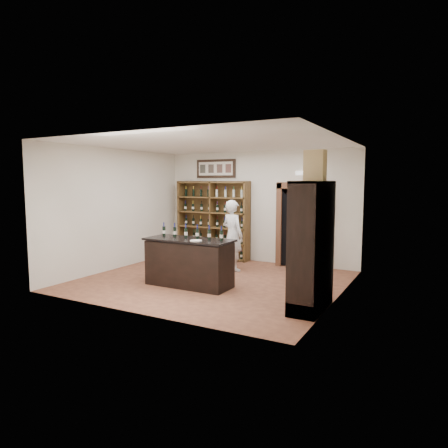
# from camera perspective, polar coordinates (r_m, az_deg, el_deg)

# --- Properties ---
(floor) EXTENTS (5.50, 5.50, 0.00)m
(floor) POSITION_cam_1_polar(r_m,az_deg,el_deg) (8.94, -1.75, -8.08)
(floor) COLOR #92583A
(floor) RESTS_ON ground
(ceiling) EXTENTS (5.50, 5.50, 0.00)m
(ceiling) POSITION_cam_1_polar(r_m,az_deg,el_deg) (8.70, -1.82, 11.44)
(ceiling) COLOR white
(ceiling) RESTS_ON wall_back
(wall_back) EXTENTS (5.50, 0.04, 3.00)m
(wall_back) POSITION_cam_1_polar(r_m,az_deg,el_deg) (10.92, 4.86, 2.47)
(wall_back) COLOR silver
(wall_back) RESTS_ON ground
(wall_left) EXTENTS (0.04, 5.00, 3.00)m
(wall_left) POSITION_cam_1_polar(r_m,az_deg,el_deg) (10.35, -15.05, 2.08)
(wall_left) COLOR silver
(wall_left) RESTS_ON ground
(wall_right) EXTENTS (0.04, 5.00, 3.00)m
(wall_right) POSITION_cam_1_polar(r_m,az_deg,el_deg) (7.68, 16.21, 0.70)
(wall_right) COLOR silver
(wall_right) RESTS_ON ground
(wine_shelf) EXTENTS (2.20, 0.38, 2.20)m
(wine_shelf) POSITION_cam_1_polar(r_m,az_deg,el_deg) (11.39, -1.50, 0.62)
(wine_shelf) COLOR brown
(wine_shelf) RESTS_ON ground
(framed_picture) EXTENTS (1.25, 0.04, 0.52)m
(framed_picture) POSITION_cam_1_polar(r_m,az_deg,el_deg) (11.46, -1.17, 7.91)
(framed_picture) COLOR black
(framed_picture) RESTS_ON wall_back
(arched_doorway) EXTENTS (1.17, 0.35, 2.17)m
(arched_doorway) POSITION_cam_1_polar(r_m,az_deg,el_deg) (10.35, 10.81, 0.16)
(arched_doorway) COLOR black
(arched_doorway) RESTS_ON ground
(emergency_light) EXTENTS (0.30, 0.10, 0.10)m
(emergency_light) POSITION_cam_1_polar(r_m,az_deg,el_deg) (10.38, 11.10, 7.15)
(emergency_light) COLOR white
(emergency_light) RESTS_ON wall_back
(tasting_counter) EXTENTS (1.88, 0.78, 1.00)m
(tasting_counter) POSITION_cam_1_polar(r_m,az_deg,el_deg) (8.44, -5.01, -5.52)
(tasting_counter) COLOR black
(tasting_counter) RESTS_ON ground
(counter_bottle_0) EXTENTS (0.07, 0.07, 0.30)m
(counter_bottle_0) POSITION_cam_1_polar(r_m,az_deg,el_deg) (8.83, -8.58, -1.01)
(counter_bottle_0) COLOR black
(counter_bottle_0) RESTS_ON tasting_counter
(counter_bottle_1) EXTENTS (0.07, 0.07, 0.30)m
(counter_bottle_1) POSITION_cam_1_polar(r_m,az_deg,el_deg) (8.66, -7.05, -1.13)
(counter_bottle_1) COLOR black
(counter_bottle_1) RESTS_ON tasting_counter
(counter_bottle_2) EXTENTS (0.07, 0.07, 0.30)m
(counter_bottle_2) POSITION_cam_1_polar(r_m,az_deg,el_deg) (8.50, -5.47, -1.25)
(counter_bottle_2) COLOR black
(counter_bottle_2) RESTS_ON tasting_counter
(counter_bottle_3) EXTENTS (0.07, 0.07, 0.30)m
(counter_bottle_3) POSITION_cam_1_polar(r_m,az_deg,el_deg) (8.34, -3.83, -1.37)
(counter_bottle_3) COLOR black
(counter_bottle_3) RESTS_ON tasting_counter
(counter_bottle_4) EXTENTS (0.07, 0.07, 0.30)m
(counter_bottle_4) POSITION_cam_1_polar(r_m,az_deg,el_deg) (8.19, -2.13, -1.50)
(counter_bottle_4) COLOR black
(counter_bottle_4) RESTS_ON tasting_counter
(counter_bottle_5) EXTENTS (0.07, 0.07, 0.30)m
(counter_bottle_5) POSITION_cam_1_polar(r_m,az_deg,el_deg) (8.05, -0.37, -1.63)
(counter_bottle_5) COLOR black
(counter_bottle_5) RESTS_ON tasting_counter
(side_cabinet) EXTENTS (0.48, 1.20, 2.20)m
(side_cabinet) POSITION_cam_1_polar(r_m,az_deg,el_deg) (6.98, 12.61, -5.93)
(side_cabinet) COLOR black
(side_cabinet) RESTS_ON ground
(shopkeeper) EXTENTS (0.74, 0.61, 1.74)m
(shopkeeper) POSITION_cam_1_polar(r_m,az_deg,el_deg) (9.77, 1.24, -1.66)
(shopkeeper) COLOR silver
(shopkeeper) RESTS_ON ground
(plate) EXTENTS (0.24, 0.24, 0.02)m
(plate) POSITION_cam_1_polar(r_m,az_deg,el_deg) (8.00, -4.01, -2.40)
(plate) COLOR silver
(plate) RESTS_ON tasting_counter
(wine_crate) EXTENTS (0.39, 0.23, 0.52)m
(wine_crate) POSITION_cam_1_polar(r_m,az_deg,el_deg) (6.98, 12.86, 8.15)
(wine_crate) COLOR tan
(wine_crate) RESTS_ON side_cabinet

